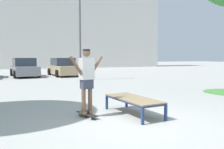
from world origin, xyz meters
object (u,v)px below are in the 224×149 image
car_grey (25,68)px  car_tan (63,68)px  skateboard (87,114)px  light_post (80,23)px  skater (87,77)px  skate_box (133,100)px

car_grey → car_tan: 3.04m
skateboard → light_post: size_ratio=0.14×
skater → skate_box: bearing=-10.5°
skate_box → skater: bearing=169.5°
car_tan → light_post: (0.32, -4.27, 3.13)m
skate_box → car_grey: (-2.15, 14.40, 0.28)m
car_grey → skater: bearing=-86.4°
skate_box → car_grey: size_ratio=0.45×
light_post → skateboard: bearing=-104.4°
skate_box → car_grey: car_grey is taller
skate_box → skater: (-1.26, 0.23, 0.66)m
car_grey → light_post: bearing=-53.9°
light_post → car_tan: bearing=94.3°
skate_box → car_tan: size_ratio=0.45×
skate_box → car_tan: (0.88, 14.08, 0.28)m
skateboard → car_tan: car_tan is taller
skateboard → skater: skater is taller
skate_box → light_post: bearing=83.0°
skate_box → skateboard: 1.32m
skate_box → car_grey: bearing=98.5°
skater → car_tan: 14.01m
skate_box → skater: skater is taller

